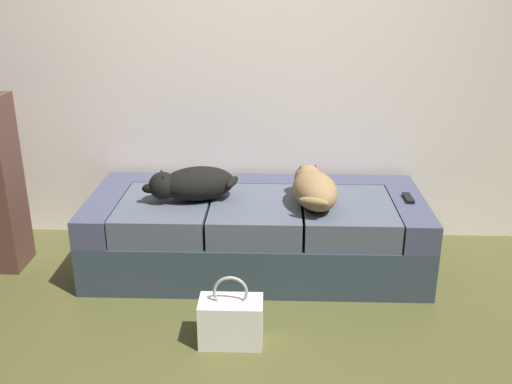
% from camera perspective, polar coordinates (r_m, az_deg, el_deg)
% --- Properties ---
extents(ground_plane, '(10.00, 10.00, 0.00)m').
position_cam_1_polar(ground_plane, '(2.87, -0.76, -17.62)').
color(ground_plane, '#4C4B24').
extents(back_wall, '(6.40, 0.10, 2.80)m').
position_cam_1_polar(back_wall, '(3.96, 0.30, 15.14)').
color(back_wall, silver).
rests_on(back_wall, ground).
extents(couch, '(2.07, 0.89, 0.47)m').
position_cam_1_polar(couch, '(3.73, 0.03, -3.84)').
color(couch, '#303D47').
rests_on(couch, ground).
extents(dog_dark, '(0.58, 0.37, 0.20)m').
position_cam_1_polar(dog_dark, '(3.57, -6.21, 0.79)').
color(dog_dark, black).
rests_on(dog_dark, couch).
extents(dog_tan, '(0.32, 0.60, 0.20)m').
position_cam_1_polar(dog_tan, '(3.50, 5.59, 0.38)').
color(dog_tan, olive).
rests_on(dog_tan, couch).
extents(tv_remote, '(0.05, 0.15, 0.02)m').
position_cam_1_polar(tv_remote, '(3.70, 14.53, -0.57)').
color(tv_remote, black).
rests_on(tv_remote, couch).
extents(handbag, '(0.32, 0.18, 0.38)m').
position_cam_1_polar(handbag, '(3.04, -2.44, -12.34)').
color(handbag, white).
rests_on(handbag, ground).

